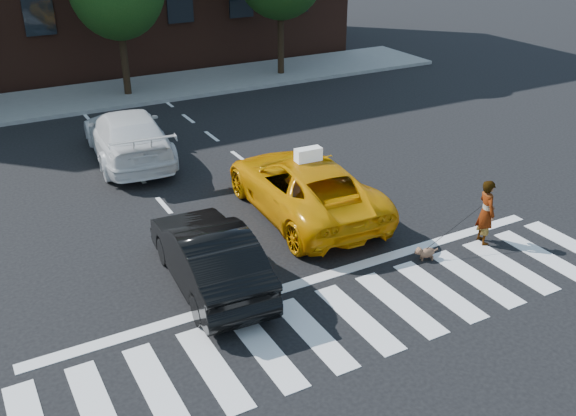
{
  "coord_description": "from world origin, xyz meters",
  "views": [
    {
      "loc": [
        -6.08,
        -8.21,
        7.27
      ],
      "look_at": [
        0.08,
        2.91,
        1.1
      ],
      "focal_mm": 40.0,
      "sensor_mm": 36.0,
      "label": 1
    }
  ],
  "objects": [
    {
      "name": "ground",
      "position": [
        0.0,
        0.0,
        0.0
      ],
      "size": [
        120.0,
        120.0,
        0.0
      ],
      "primitive_type": "plane",
      "color": "black",
      "rests_on": "ground"
    },
    {
      "name": "crosswalk",
      "position": [
        0.0,
        0.0,
        0.01
      ],
      "size": [
        13.0,
        2.4,
        0.01
      ],
      "primitive_type": "cube",
      "color": "silver",
      "rests_on": "ground"
    },
    {
      "name": "stop_line",
      "position": [
        0.0,
        1.6,
        0.01
      ],
      "size": [
        12.0,
        0.3,
        0.01
      ],
      "primitive_type": "cube",
      "color": "silver",
      "rests_on": "ground"
    },
    {
      "name": "sidewalk_far",
      "position": [
        0.0,
        17.5,
        0.07
      ],
      "size": [
        30.0,
        4.0,
        0.15
      ],
      "primitive_type": "cube",
      "color": "slate",
      "rests_on": "ground"
    },
    {
      "name": "taxi",
      "position": [
        1.4,
        4.49,
        0.74
      ],
      "size": [
        2.78,
        5.49,
        1.49
      ],
      "primitive_type": "imported",
      "rotation": [
        0.0,
        0.0,
        3.08
      ],
      "color": "orange",
      "rests_on": "ground"
    },
    {
      "name": "black_sedan",
      "position": [
        -2.0,
        2.5,
        0.69
      ],
      "size": [
        1.72,
        4.26,
        1.37
      ],
      "primitive_type": "imported",
      "rotation": [
        0.0,
        0.0,
        3.08
      ],
      "color": "black",
      "rests_on": "ground"
    },
    {
      "name": "white_suv",
      "position": [
        -1.4,
        10.3,
        0.76
      ],
      "size": [
        2.64,
        5.45,
        1.53
      ],
      "primitive_type": "imported",
      "rotation": [
        0.0,
        0.0,
        3.05
      ],
      "color": "silver",
      "rests_on": "ground"
    },
    {
      "name": "woman",
      "position": [
        4.26,
        1.1,
        0.78
      ],
      "size": [
        0.52,
        0.66,
        1.57
      ],
      "primitive_type": "imported",
      "rotation": [
        0.0,
        0.0,
        1.28
      ],
      "color": "#999999",
      "rests_on": "ground"
    },
    {
      "name": "dog",
      "position": [
        2.57,
        1.12,
        0.18
      ],
      "size": [
        0.53,
        0.34,
        0.31
      ],
      "rotation": [
        0.0,
        0.0,
        -0.37
      ],
      "color": "#947A4B",
      "rests_on": "ground"
    },
    {
      "name": "taxi_sign",
      "position": [
        1.4,
        4.29,
        1.65
      ],
      "size": [
        0.67,
        0.32,
        0.32
      ],
      "primitive_type": "cube",
      "rotation": [
        0.0,
        0.0,
        3.08
      ],
      "color": "white",
      "rests_on": "taxi"
    }
  ]
}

